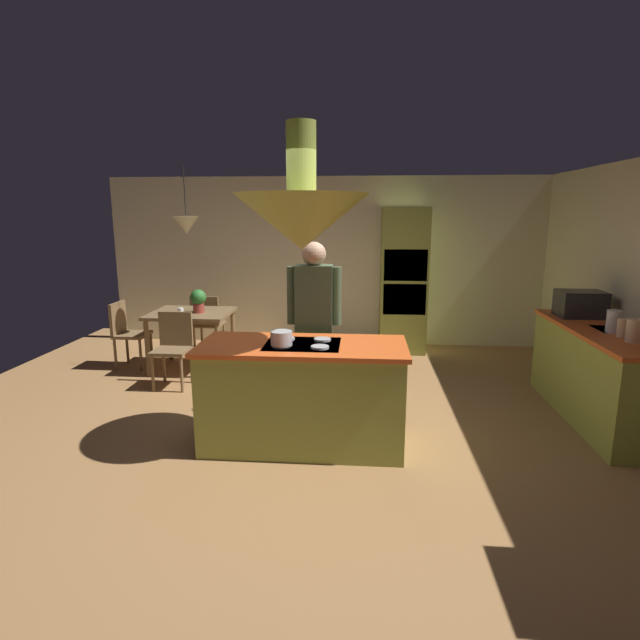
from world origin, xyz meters
name	(u,v)px	position (x,y,z in m)	size (l,w,h in m)	color
ground	(306,434)	(0.00, 0.00, 0.00)	(8.16, 8.16, 0.00)	#9E7042
wall_back	(330,262)	(0.00, 3.45, 1.27)	(6.80, 0.10, 2.55)	beige
kitchen_island	(303,394)	(0.00, -0.20, 0.46)	(1.78, 0.81, 0.94)	#939E42
counter_run_right	(600,374)	(2.84, 0.60, 0.47)	(0.73, 2.05, 0.92)	#939E42
oven_tower	(403,281)	(1.10, 3.04, 1.05)	(0.66, 0.62, 2.09)	#939E42
dining_table	(191,320)	(-1.70, 1.90, 0.65)	(1.01, 0.87, 0.76)	brown
person_at_island	(314,318)	(0.04, 0.47, 1.01)	(0.53, 0.23, 1.74)	tan
range_hood	(302,218)	(0.00, -0.20, 1.97)	(1.10, 1.10, 1.00)	#939E42
pendant_light_over_table	(186,225)	(-1.70, 1.90, 1.86)	(0.32, 0.32, 0.82)	beige
chair_facing_island	(174,344)	(-1.70, 1.24, 0.50)	(0.40, 0.40, 0.87)	brown
chair_by_back_wall	(207,321)	(-1.70, 2.56, 0.50)	(0.40, 0.40, 0.87)	brown
chair_at_corner	(126,330)	(-2.59, 1.90, 0.50)	(0.40, 0.40, 0.87)	brown
potted_plant_on_table	(198,300)	(-1.58, 1.86, 0.93)	(0.20, 0.20, 0.30)	#99382D
cup_on_table	(181,312)	(-1.75, 1.68, 0.81)	(0.07, 0.07, 0.09)	white
canister_flour	(634,331)	(2.84, 0.10, 1.02)	(0.12, 0.12, 0.20)	#E0B78C
canister_sugar	(623,328)	(2.84, 0.28, 1.00)	(0.10, 0.10, 0.16)	#E0B78C
canister_tea	(614,321)	(2.84, 0.46, 1.02)	(0.13, 0.13, 0.21)	silver
microwave_on_counter	(580,304)	(2.84, 1.20, 1.06)	(0.46, 0.36, 0.28)	#232326
cooking_pot_on_cooktop	(281,338)	(-0.16, -0.33, 1.00)	(0.18, 0.18, 0.12)	#B2B2B7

